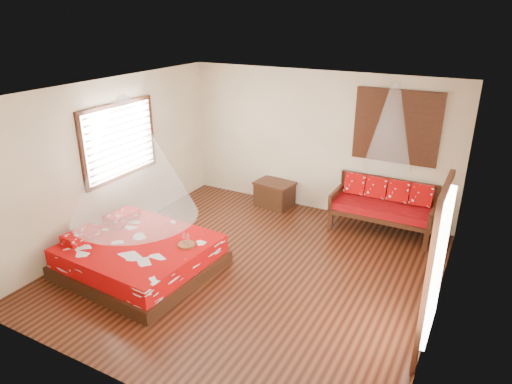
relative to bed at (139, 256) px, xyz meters
The scene contains 10 objects.
room 2.08m from the bed, 29.00° to the left, with size 5.54×5.54×2.84m.
bed is the anchor object (origin of this frame).
daybed 4.43m from the bed, 46.91° to the left, with size 1.83×0.81×0.95m.
storage_chest 3.38m from the bed, 77.09° to the left, with size 0.83×0.66×0.53m.
shutter_panel 4.95m from the bed, 49.71° to the left, with size 1.52×0.06×1.32m.
window_left 2.14m from the bed, 138.76° to the left, with size 0.10×1.74×1.34m.
glazed_door 4.32m from the bed, ahead, with size 0.08×1.02×2.16m.
wine_tray 0.84m from the bed, 19.50° to the left, with size 0.26×0.26×0.21m.
mosquito_net_main 1.60m from the bed, ahead, with size 1.88×1.88×1.80m, color white.
mosquito_net_daybed 4.66m from the bed, 45.70° to the left, with size 0.81×0.81×1.50m, color white.
Camera 1 is at (3.06, -5.49, 3.87)m, focal length 32.00 mm.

